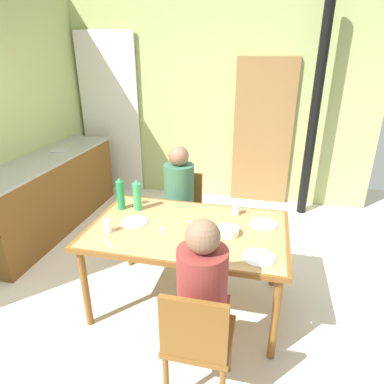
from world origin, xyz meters
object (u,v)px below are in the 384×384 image
dining_table (188,235)px  water_bottle_green_near (121,194)px  person_near_diner (203,285)px  person_far_diner (179,189)px  kitchen_counter (48,193)px  serving_bowl_center (228,231)px  chair_near_diner (197,339)px  water_bottle_green_far (137,196)px  chair_far_diner (183,208)px

dining_table → water_bottle_green_near: (-0.66, 0.21, 0.20)m
person_near_diner → person_far_diner: 1.51m
kitchen_counter → serving_bowl_center: bearing=-23.3°
chair_near_diner → water_bottle_green_far: bearing=126.0°
chair_near_diner → water_bottle_green_near: 1.46m
person_far_diner → dining_table: bearing=110.6°
water_bottle_green_far → kitchen_counter: bearing=153.2°
person_far_diner → water_bottle_green_near: 0.65m
person_far_diner → water_bottle_green_near: (-0.40, -0.50, 0.11)m
serving_bowl_center → water_bottle_green_far: bearing=163.2°
chair_far_diner → water_bottle_green_near: bearing=57.9°
serving_bowl_center → person_near_diner: bearing=-95.2°
dining_table → person_near_diner: (0.26, -0.71, 0.09)m
kitchen_counter → chair_far_diner: (1.73, -0.13, 0.05)m
chair_near_diner → kitchen_counter: bearing=141.2°
dining_table → water_bottle_green_far: size_ratio=5.57×
kitchen_counter → dining_table: size_ratio=1.43×
kitchen_counter → serving_bowl_center: kitchen_counter is taller
person_near_diner → serving_bowl_center: (0.06, 0.68, -0.00)m
chair_far_diner → person_far_diner: 0.31m
chair_near_diner → serving_bowl_center: bearing=85.7°
person_near_diner → water_bottle_green_far: person_near_diner is taller
chair_far_diner → person_far_diner: bearing=90.0°
person_far_diner → water_bottle_green_far: person_far_diner is taller
dining_table → serving_bowl_center: (0.33, -0.03, 0.09)m
dining_table → chair_near_diner: size_ratio=1.82×
water_bottle_green_near → person_far_diner: bearing=51.3°
dining_table → kitchen_counter: bearing=154.0°
kitchen_counter → person_near_diner: person_near_diner is taller
chair_far_diner → water_bottle_green_far: water_bottle_green_far is taller
chair_far_diner → person_near_diner: 1.67m
chair_far_diner → water_bottle_green_far: size_ratio=3.06×
person_far_diner → chair_near_diner: bearing=108.9°
kitchen_counter → chair_near_diner: size_ratio=2.60×
chair_near_diner → chair_far_diner: bearing=107.4°
kitchen_counter → dining_table: (2.00, -0.97, 0.24)m
serving_bowl_center → person_far_diner: bearing=128.8°
kitchen_counter → water_bottle_green_near: size_ratio=7.60×
kitchen_counter → water_bottle_green_far: water_bottle_green_far is taller
dining_table → serving_bowl_center: bearing=-5.0°
dining_table → chair_near_diner: bearing=-72.6°
chair_near_diner → person_near_diner: bearing=90.0°
dining_table → person_near_diner: 0.76m
water_bottle_green_far → chair_near_diner: bearing=-54.0°
water_bottle_green_near → serving_bowl_center: size_ratio=1.75×
person_near_diner → person_far_diner: size_ratio=1.00×
dining_table → water_bottle_green_near: bearing=162.3°
person_far_diner → kitchen_counter: bearing=-8.7°
kitchen_counter → dining_table: bearing=-26.0°
kitchen_counter → chair_far_diner: size_ratio=2.60×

